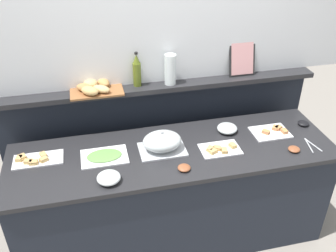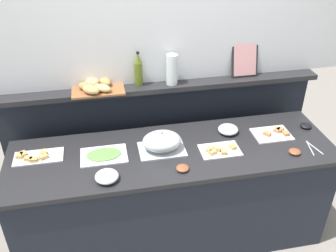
# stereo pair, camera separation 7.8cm
# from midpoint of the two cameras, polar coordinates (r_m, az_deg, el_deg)

# --- Properties ---
(ground_plane) EXTENTS (12.00, 12.00, 0.00)m
(ground_plane) POSITION_cam_midpoint_polar(r_m,az_deg,el_deg) (3.77, -2.06, -9.43)
(ground_plane) COLOR gray
(buffet_counter) EXTENTS (2.41, 0.73, 0.88)m
(buffet_counter) POSITION_cam_midpoint_polar(r_m,az_deg,el_deg) (3.04, 0.04, -10.51)
(buffet_counter) COLOR black
(buffet_counter) RESTS_ON ground_plane
(back_ledge_unit) EXTENTS (2.63, 0.22, 1.20)m
(back_ledge_unit) POSITION_cam_midpoint_polar(r_m,az_deg,el_deg) (3.34, -2.07, -1.96)
(back_ledge_unit) COLOR black
(back_ledge_unit) RESTS_ON ground_plane
(sandwich_platter_rear) EXTENTS (0.29, 0.21, 0.04)m
(sandwich_platter_rear) POSITION_cam_midpoint_polar(r_m,az_deg,el_deg) (3.06, 14.83, -0.83)
(sandwich_platter_rear) COLOR white
(sandwich_platter_rear) RESTS_ON buffet_counter
(sandwich_platter_front) EXTENTS (0.29, 0.19, 0.04)m
(sandwich_platter_front) POSITION_cam_midpoint_polar(r_m,az_deg,el_deg) (2.78, 7.11, -3.52)
(sandwich_platter_front) COLOR silver
(sandwich_platter_front) RESTS_ON buffet_counter
(sandwich_platter_side) EXTENTS (0.35, 0.17, 0.04)m
(sandwich_platter_side) POSITION_cam_midpoint_polar(r_m,az_deg,el_deg) (2.83, -20.23, -4.79)
(sandwich_platter_side) COLOR silver
(sandwich_platter_side) RESTS_ON buffet_counter
(cold_cuts_platter) EXTENTS (0.33, 0.23, 0.02)m
(cold_cuts_platter) POSITION_cam_midpoint_polar(r_m,az_deg,el_deg) (2.73, -10.48, -4.56)
(cold_cuts_platter) COLOR white
(cold_cuts_platter) RESTS_ON buffet_counter
(serving_cloche) EXTENTS (0.34, 0.24, 0.17)m
(serving_cloche) POSITION_cam_midpoint_polar(r_m,az_deg,el_deg) (2.72, -1.72, -2.46)
(serving_cloche) COLOR #B7BABF
(serving_cloche) RESTS_ON buffet_counter
(glass_bowl_large) EXTENTS (0.16, 0.16, 0.06)m
(glass_bowl_large) POSITION_cam_midpoint_polar(r_m,az_deg,el_deg) (2.99, 8.26, -0.40)
(glass_bowl_large) COLOR silver
(glass_bowl_large) RESTS_ON buffet_counter
(glass_bowl_medium) EXTENTS (0.16, 0.16, 0.06)m
(glass_bowl_medium) POSITION_cam_midpoint_polar(r_m,az_deg,el_deg) (2.51, -9.91, -7.82)
(glass_bowl_medium) COLOR silver
(glass_bowl_medium) RESTS_ON buffet_counter
(condiment_bowl_teal) EXTENTS (0.09, 0.09, 0.03)m
(condiment_bowl_teal) POSITION_cam_midpoint_polar(r_m,az_deg,el_deg) (2.58, 1.59, -6.39)
(condiment_bowl_teal) COLOR brown
(condiment_bowl_teal) RESTS_ON buffet_counter
(condiment_bowl_dark) EXTENTS (0.09, 0.09, 0.03)m
(condiment_bowl_dark) POSITION_cam_midpoint_polar(r_m,az_deg,el_deg) (2.89, 17.92, -3.38)
(condiment_bowl_dark) COLOR brown
(condiment_bowl_dark) RESTS_ON buffet_counter
(condiment_bowl_red) EXTENTS (0.09, 0.09, 0.03)m
(condiment_bowl_red) POSITION_cam_midpoint_polar(r_m,az_deg,el_deg) (3.23, 19.29, 0.40)
(condiment_bowl_red) COLOR black
(condiment_bowl_red) RESTS_ON buffet_counter
(serving_tongs) EXTENTS (0.08, 0.18, 0.01)m
(serving_tongs) POSITION_cam_midpoint_polar(r_m,az_deg,el_deg) (3.00, 20.24, -2.74)
(serving_tongs) COLOR #B7BABF
(serving_tongs) RESTS_ON buffet_counter
(olive_oil_bottle) EXTENTS (0.06, 0.06, 0.28)m
(olive_oil_bottle) POSITION_cam_midpoint_polar(r_m,az_deg,el_deg) (2.94, -5.53, 8.35)
(olive_oil_bottle) COLOR #56661E
(olive_oil_bottle) RESTS_ON back_ledge_unit
(bread_basket) EXTENTS (0.40, 0.30, 0.08)m
(bread_basket) POSITION_cam_midpoint_polar(r_m,az_deg,el_deg) (2.93, -11.94, 5.81)
(bread_basket) COLOR brown
(bread_basket) RESTS_ON back_ledge_unit
(framed_picture) EXTENTS (0.22, 0.08, 0.29)m
(framed_picture) POSITION_cam_midpoint_polar(r_m,az_deg,el_deg) (3.16, 10.52, 10.10)
(framed_picture) COLOR black
(framed_picture) RESTS_ON back_ledge_unit
(water_carafe) EXTENTS (0.09, 0.09, 0.24)m
(water_carafe) POSITION_cam_midpoint_polar(r_m,az_deg,el_deg) (2.95, -0.43, 8.60)
(water_carafe) COLOR silver
(water_carafe) RESTS_ON back_ledge_unit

